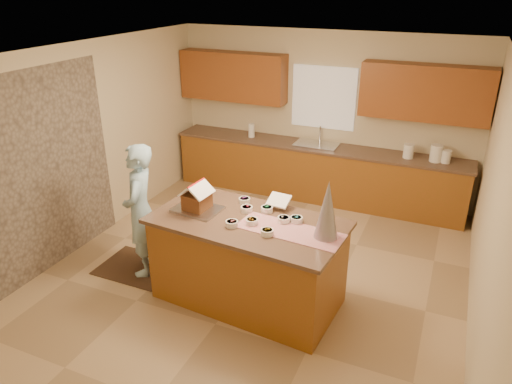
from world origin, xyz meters
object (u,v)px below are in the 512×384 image
gingerbread_house (197,199)px  boy (140,211)px  island_base (248,263)px  tinsel_tree (327,210)px

gingerbread_house → boy: bearing=178.2°
gingerbread_house → island_base: bearing=0.3°
tinsel_tree → boy: (-2.31, 0.04, -0.49)m
island_base → tinsel_tree: bearing=3.7°
tinsel_tree → boy: bearing=179.0°
tinsel_tree → gingerbread_house: bearing=179.4°
island_base → boy: 1.48m
boy → gingerbread_house: size_ratio=4.96×
tinsel_tree → boy: 2.36m
island_base → gingerbread_house: 0.92m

